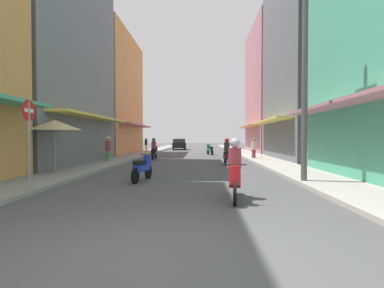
{
  "coord_description": "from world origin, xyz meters",
  "views": [
    {
      "loc": [
        0.71,
        -3.61,
        1.59
      ],
      "look_at": [
        -0.05,
        18.39,
        1.1
      ],
      "focal_mm": 26.33,
      "sensor_mm": 36.0,
      "label": 1
    }
  ],
  "objects_px": {
    "motorbike_red": "(235,172)",
    "pedestrian_midway": "(108,148)",
    "motorbike_green": "(210,149)",
    "street_sign_no_entry": "(29,133)",
    "pedestrian_foreground": "(254,149)",
    "utility_pole": "(305,68)",
    "motorbike_black": "(154,150)",
    "motorbike_blue": "(143,167)",
    "motorbike_maroon": "(227,153)",
    "pedestrian_far": "(146,143)",
    "vendor_umbrella": "(55,125)",
    "parked_car": "(179,144)"
  },
  "relations": [
    {
      "from": "pedestrian_midway",
      "to": "utility_pole",
      "type": "height_order",
      "value": "utility_pole"
    },
    {
      "from": "motorbike_blue",
      "to": "pedestrian_midway",
      "type": "bearing_deg",
      "value": 117.15
    },
    {
      "from": "motorbike_black",
      "to": "motorbike_red",
      "type": "distance_m",
      "value": 13.69
    },
    {
      "from": "motorbike_green",
      "to": "motorbike_maroon",
      "type": "relative_size",
      "value": 1.0
    },
    {
      "from": "motorbike_blue",
      "to": "pedestrian_midway",
      "type": "distance_m",
      "value": 8.23
    },
    {
      "from": "motorbike_black",
      "to": "pedestrian_foreground",
      "type": "height_order",
      "value": "motorbike_black"
    },
    {
      "from": "motorbike_maroon",
      "to": "utility_pole",
      "type": "distance_m",
      "value": 7.91
    },
    {
      "from": "pedestrian_far",
      "to": "vendor_umbrella",
      "type": "bearing_deg",
      "value": -89.56
    },
    {
      "from": "motorbike_black",
      "to": "parked_car",
      "type": "height_order",
      "value": "motorbike_black"
    },
    {
      "from": "motorbike_red",
      "to": "pedestrian_far",
      "type": "xyz_separation_m",
      "value": [
        -7.33,
        25.29,
        0.27
      ]
    },
    {
      "from": "motorbike_maroon",
      "to": "motorbike_blue",
      "type": "relative_size",
      "value": 0.99
    },
    {
      "from": "motorbike_green",
      "to": "street_sign_no_entry",
      "type": "distance_m",
      "value": 19.3
    },
    {
      "from": "motorbike_red",
      "to": "vendor_umbrella",
      "type": "bearing_deg",
      "value": 146.83
    },
    {
      "from": "pedestrian_midway",
      "to": "street_sign_no_entry",
      "type": "distance_m",
      "value": 9.92
    },
    {
      "from": "motorbike_maroon",
      "to": "motorbike_red",
      "type": "height_order",
      "value": "same"
    },
    {
      "from": "parked_car",
      "to": "street_sign_no_entry",
      "type": "bearing_deg",
      "value": -93.48
    },
    {
      "from": "parked_car",
      "to": "pedestrian_midway",
      "type": "bearing_deg",
      "value": -98.25
    },
    {
      "from": "motorbike_maroon",
      "to": "street_sign_no_entry",
      "type": "xyz_separation_m",
      "value": [
        -6.35,
        -8.96,
        1.01
      ]
    },
    {
      "from": "parked_car",
      "to": "pedestrian_midway",
      "type": "relative_size",
      "value": 2.5
    },
    {
      "from": "motorbike_green",
      "to": "pedestrian_far",
      "type": "height_order",
      "value": "pedestrian_far"
    },
    {
      "from": "motorbike_green",
      "to": "motorbike_red",
      "type": "relative_size",
      "value": 0.97
    },
    {
      "from": "motorbike_black",
      "to": "motorbike_maroon",
      "type": "relative_size",
      "value": 1.02
    },
    {
      "from": "motorbike_black",
      "to": "motorbike_blue",
      "type": "relative_size",
      "value": 1.01
    },
    {
      "from": "motorbike_blue",
      "to": "pedestrian_foreground",
      "type": "bearing_deg",
      "value": 60.13
    },
    {
      "from": "motorbike_black",
      "to": "motorbike_red",
      "type": "height_order",
      "value": "same"
    },
    {
      "from": "pedestrian_far",
      "to": "utility_pole",
      "type": "height_order",
      "value": "utility_pole"
    },
    {
      "from": "motorbike_green",
      "to": "pedestrian_midway",
      "type": "height_order",
      "value": "pedestrian_midway"
    },
    {
      "from": "motorbike_red",
      "to": "utility_pole",
      "type": "relative_size",
      "value": 0.23
    },
    {
      "from": "motorbike_maroon",
      "to": "pedestrian_midway",
      "type": "xyz_separation_m",
      "value": [
        -7.43,
        0.87,
        0.25
      ]
    },
    {
      "from": "pedestrian_midway",
      "to": "pedestrian_foreground",
      "type": "bearing_deg",
      "value": 17.48
    },
    {
      "from": "pedestrian_foreground",
      "to": "parked_car",
      "type": "bearing_deg",
      "value": 112.05
    },
    {
      "from": "utility_pole",
      "to": "vendor_umbrella",
      "type": "bearing_deg",
      "value": 167.59
    },
    {
      "from": "motorbike_green",
      "to": "street_sign_no_entry",
      "type": "bearing_deg",
      "value": -106.88
    },
    {
      "from": "pedestrian_foreground",
      "to": "motorbike_green",
      "type": "bearing_deg",
      "value": 118.68
    },
    {
      "from": "motorbike_blue",
      "to": "street_sign_no_entry",
      "type": "height_order",
      "value": "street_sign_no_entry"
    },
    {
      "from": "vendor_umbrella",
      "to": "motorbike_black",
      "type": "bearing_deg",
      "value": 70.85
    },
    {
      "from": "parked_car",
      "to": "vendor_umbrella",
      "type": "height_order",
      "value": "vendor_umbrella"
    },
    {
      "from": "motorbike_black",
      "to": "motorbike_blue",
      "type": "bearing_deg",
      "value": -82.75
    },
    {
      "from": "utility_pole",
      "to": "motorbike_blue",
      "type": "bearing_deg",
      "value": 175.23
    },
    {
      "from": "utility_pole",
      "to": "street_sign_no_entry",
      "type": "relative_size",
      "value": 2.94
    },
    {
      "from": "pedestrian_foreground",
      "to": "utility_pole",
      "type": "distance_m",
      "value": 11.3
    },
    {
      "from": "pedestrian_far",
      "to": "vendor_umbrella",
      "type": "xyz_separation_m",
      "value": [
        0.16,
        -20.6,
        1.16
      ]
    },
    {
      "from": "motorbike_red",
      "to": "pedestrian_midway",
      "type": "relative_size",
      "value": 1.07
    },
    {
      "from": "motorbike_black",
      "to": "pedestrian_foreground",
      "type": "relative_size",
      "value": 1.15
    },
    {
      "from": "motorbike_green",
      "to": "street_sign_no_entry",
      "type": "relative_size",
      "value": 0.66
    },
    {
      "from": "motorbike_black",
      "to": "pedestrian_midway",
      "type": "height_order",
      "value": "pedestrian_midway"
    },
    {
      "from": "parked_car",
      "to": "street_sign_no_entry",
      "type": "xyz_separation_m",
      "value": [
        -1.81,
        -29.72,
        0.98
      ]
    },
    {
      "from": "motorbike_black",
      "to": "motorbike_maroon",
      "type": "distance_m",
      "value": 6.1
    },
    {
      "from": "motorbike_maroon",
      "to": "motorbike_black",
      "type": "bearing_deg",
      "value": 144.27
    },
    {
      "from": "motorbike_black",
      "to": "pedestrian_far",
      "type": "relative_size",
      "value": 1.05
    }
  ]
}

